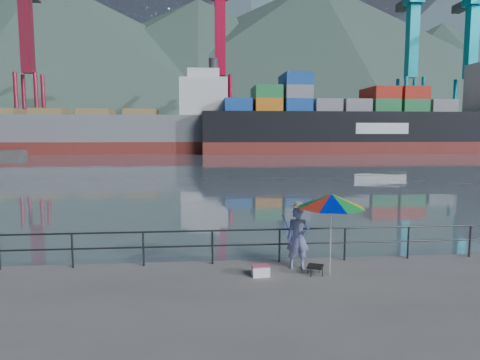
{
  "coord_description": "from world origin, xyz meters",
  "views": [
    {
      "loc": [
        0.7,
        -10.58,
        3.88
      ],
      "look_at": [
        2.2,
        6.0,
        2.0
      ],
      "focal_mm": 32.0,
      "sensor_mm": 36.0,
      "label": 1
    }
  ],
  "objects_px": {
    "cooler_bag": "(260,271)",
    "container_ship": "(379,122)",
    "beach_umbrella": "(331,201)",
    "fisherman": "(298,238)",
    "bulk_carrier": "(121,131)"
  },
  "relations": [
    {
      "from": "beach_umbrella",
      "to": "container_ship",
      "type": "distance_m",
      "value": 77.72
    },
    {
      "from": "fisherman",
      "to": "container_ship",
      "type": "distance_m",
      "value": 77.51
    },
    {
      "from": "fisherman",
      "to": "bulk_carrier",
      "type": "bearing_deg",
      "value": 113.11
    },
    {
      "from": "container_ship",
      "to": "cooler_bag",
      "type": "bearing_deg",
      "value": -115.19
    },
    {
      "from": "fisherman",
      "to": "beach_umbrella",
      "type": "height_order",
      "value": "beach_umbrella"
    },
    {
      "from": "fisherman",
      "to": "cooler_bag",
      "type": "bearing_deg",
      "value": -145.01
    },
    {
      "from": "beach_umbrella",
      "to": "cooler_bag",
      "type": "height_order",
      "value": "beach_umbrella"
    },
    {
      "from": "fisherman",
      "to": "beach_umbrella",
      "type": "distance_m",
      "value": 1.52
    },
    {
      "from": "fisherman",
      "to": "container_ship",
      "type": "height_order",
      "value": "container_ship"
    },
    {
      "from": "beach_umbrella",
      "to": "container_ship",
      "type": "bearing_deg",
      "value": 66.1
    },
    {
      "from": "fisherman",
      "to": "beach_umbrella",
      "type": "relative_size",
      "value": 0.79
    },
    {
      "from": "cooler_bag",
      "to": "container_ship",
      "type": "relative_size",
      "value": 0.01
    },
    {
      "from": "cooler_bag",
      "to": "bulk_carrier",
      "type": "bearing_deg",
      "value": 98.72
    },
    {
      "from": "cooler_bag",
      "to": "container_ship",
      "type": "bearing_deg",
      "value": 60.61
    },
    {
      "from": "bulk_carrier",
      "to": "container_ship",
      "type": "xyz_separation_m",
      "value": [
        50.27,
        -2.92,
        1.73
      ]
    }
  ]
}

